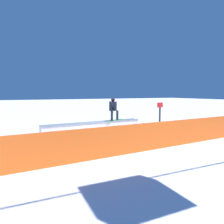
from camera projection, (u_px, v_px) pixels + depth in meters
name	position (u px, v px, depth m)	size (l,w,h in m)	color
ground_plane	(94.00, 134.00, 11.46)	(120.00, 120.00, 0.00)	white
grind_box	(94.00, 129.00, 11.43)	(5.76, 0.87, 0.68)	white
snowboarder	(113.00, 108.00, 11.89)	(1.47, 0.86, 1.33)	#3F8051
safety_fence	(132.00, 139.00, 7.75)	(12.94, 0.06, 1.12)	#F05B1A
trail_marker	(160.00, 115.00, 12.44)	(0.40, 0.10, 1.71)	#262628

